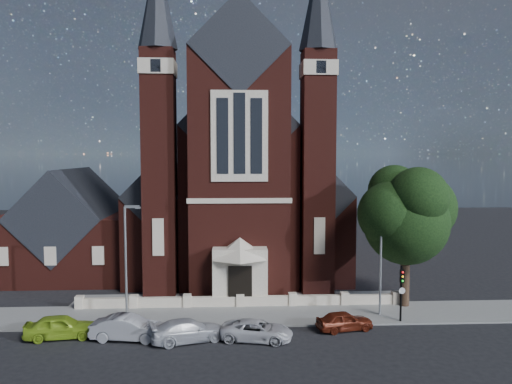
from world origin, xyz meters
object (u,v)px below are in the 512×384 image
(street_lamp_left, at_px, (127,255))
(street_lamp_right, at_px, (382,253))
(church, at_px, (237,186))
(traffic_signal, at_px, (402,286))
(car_silver_b, at_px, (188,330))
(car_lime_van, at_px, (61,327))
(car_dark_red, at_px, (344,321))
(car_silver_a, at_px, (128,328))
(car_white_suv, at_px, (257,330))
(parish_hall, at_px, (73,233))
(street_tree, at_px, (409,217))

(street_lamp_left, bearing_deg, street_lamp_right, 0.00)
(church, relative_size, traffic_signal, 8.72)
(car_silver_b, bearing_deg, car_lime_van, 65.87)
(street_lamp_left, bearing_deg, car_dark_red, -10.70)
(church, height_order, traffic_signal, church)
(car_dark_red, bearing_deg, street_lamp_left, 67.30)
(car_silver_a, distance_m, car_white_suv, 8.04)
(parish_hall, xyz_separation_m, car_lime_van, (4.56, -17.30, -3.27))
(traffic_signal, bearing_deg, car_white_suv, -165.14)
(street_lamp_right, xyz_separation_m, car_dark_red, (-3.30, -2.78, -3.96))
(street_lamp_right, bearing_deg, street_lamp_left, 180.00)
(church, height_order, car_silver_a, church)
(church, height_order, parish_hall, church)
(parish_hall, bearing_deg, car_dark_red, -36.35)
(car_silver_a, xyz_separation_m, car_dark_red, (13.90, 1.03, -0.12))
(church, distance_m, street_lamp_right, 21.76)
(parish_hall, xyz_separation_m, car_silver_b, (12.65, -18.21, -3.33))
(street_lamp_left, bearing_deg, street_tree, 4.76)
(traffic_signal, xyz_separation_m, car_dark_red, (-4.21, -1.20, -1.94))
(parish_hall, bearing_deg, car_lime_van, -75.22)
(street_lamp_right, distance_m, car_white_suv, 10.86)
(parish_hall, bearing_deg, street_lamp_left, -59.98)
(traffic_signal, relative_size, car_lime_van, 0.92)
(traffic_signal, xyz_separation_m, car_lime_van, (-22.44, -1.73, -1.84))
(car_silver_b, height_order, car_white_suv, car_silver_b)
(church, distance_m, parish_hall, 17.26)
(parish_hall, bearing_deg, church, 17.16)
(church, relative_size, parish_hall, 2.86)
(street_lamp_right, distance_m, car_lime_van, 22.12)
(car_dark_red, bearing_deg, traffic_signal, -86.04)
(parish_hall, xyz_separation_m, car_white_suv, (16.92, -18.25, -3.39))
(street_tree, height_order, street_lamp_left, street_tree)
(church, xyz_separation_m, car_silver_a, (-7.11, -22.75, -7.43))
(traffic_signal, height_order, car_silver_a, traffic_signal)
(car_lime_van, bearing_deg, car_silver_a, -104.65)
(church, xyz_separation_m, street_lamp_right, (10.09, -18.94, -3.59))
(traffic_signal, relative_size, car_dark_red, 1.07)
(parish_hall, distance_m, street_tree, 31.27)
(car_lime_van, relative_size, car_silver_b, 0.92)
(car_silver_a, bearing_deg, traffic_signal, -75.65)
(street_lamp_right, height_order, traffic_signal, street_lamp_right)
(street_tree, bearing_deg, car_lime_van, -168.22)
(car_lime_van, relative_size, car_white_suv, 0.97)
(parish_hall, distance_m, traffic_signal, 31.20)
(car_white_suv, bearing_deg, car_silver_b, 101.08)
(car_silver_b, xyz_separation_m, car_dark_red, (10.14, 1.44, -0.05))
(street_lamp_right, relative_size, car_silver_a, 1.75)
(car_silver_a, distance_m, car_dark_red, 13.94)
(car_white_suv, bearing_deg, street_lamp_right, -53.59)
(street_lamp_left, bearing_deg, car_silver_b, -42.74)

